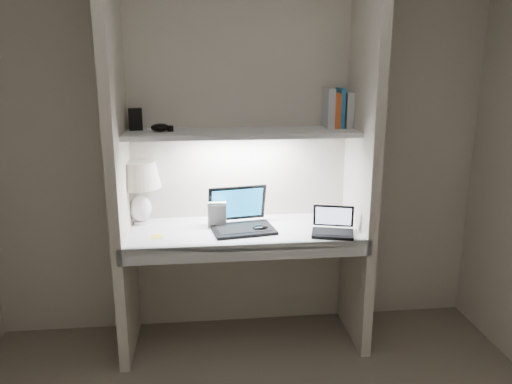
{
  "coord_description": "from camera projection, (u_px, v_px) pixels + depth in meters",
  "views": [
    {
      "loc": [
        -0.24,
        -1.68,
        1.78
      ],
      "look_at": [
        0.06,
        1.05,
        1.05
      ],
      "focal_mm": 35.0,
      "sensor_mm": 36.0,
      "label": 1
    }
  ],
  "objects": [
    {
      "name": "back_wall",
      "position": [
        240.0,
        145.0,
        3.22
      ],
      "size": [
        3.2,
        0.01,
        2.5
      ],
      "primitive_type": "cube",
      "color": "beige",
      "rests_on": "floor"
    },
    {
      "name": "alcove_panel_left",
      "position": [
        117.0,
        155.0,
        2.88
      ],
      "size": [
        0.06,
        0.55,
        2.5
      ],
      "primitive_type": "cube",
      "color": "beige",
      "rests_on": "floor"
    },
    {
      "name": "alcove_panel_right",
      "position": [
        363.0,
        150.0,
        3.03
      ],
      "size": [
        0.06,
        0.55,
        2.5
      ],
      "primitive_type": "cube",
      "color": "beige",
      "rests_on": "floor"
    },
    {
      "name": "desk",
      "position": [
        244.0,
        232.0,
        3.08
      ],
      "size": [
        1.4,
        0.55,
        0.04
      ],
      "primitive_type": "cube",
      "color": "white",
      "rests_on": "alcove_panel_left"
    },
    {
      "name": "desk_apron",
      "position": [
        248.0,
        252.0,
        2.84
      ],
      "size": [
        1.46,
        0.03,
        0.1
      ],
      "primitive_type": "cube",
      "color": "silver",
      "rests_on": "desk"
    },
    {
      "name": "shelf",
      "position": [
        242.0,
        133.0,
        3.02
      ],
      "size": [
        1.4,
        0.36,
        0.03
      ],
      "primitive_type": "cube",
      "color": "silver",
      "rests_on": "back_wall"
    },
    {
      "name": "strip_light",
      "position": [
        242.0,
        137.0,
        3.03
      ],
      "size": [
        0.6,
        0.04,
        0.02
      ],
      "primitive_type": "cube",
      "color": "white",
      "rests_on": "shelf"
    },
    {
      "name": "table_lamp",
      "position": [
        139.0,
        182.0,
        3.11
      ],
      "size": [
        0.27,
        0.27,
        0.4
      ],
      "color": "white",
      "rests_on": "desk"
    },
    {
      "name": "laptop_main",
      "position": [
        241.0,
        219.0,
        3.08
      ],
      "size": [
        0.42,
        0.37,
        0.25
      ],
      "rotation": [
        0.0,
        0.0,
        0.16
      ],
      "color": "black",
      "rests_on": "desk"
    },
    {
      "name": "laptop_netbook",
      "position": [
        333.0,
        227.0,
        2.99
      ],
      "size": [
        0.29,
        0.27,
        0.16
      ],
      "rotation": [
        0.0,
        0.0,
        -0.27
      ],
      "color": "black",
      "rests_on": "desk"
    },
    {
      "name": "speaker",
      "position": [
        217.0,
        214.0,
        3.11
      ],
      "size": [
        0.12,
        0.09,
        0.16
      ],
      "primitive_type": "cube",
      "rotation": [
        0.0,
        0.0,
        -0.05
      ],
      "color": "silver",
      "rests_on": "desk"
    },
    {
      "name": "mouse",
      "position": [
        260.0,
        228.0,
        3.03
      ],
      "size": [
        0.12,
        0.09,
        0.04
      ],
      "primitive_type": "ellipsoid",
      "rotation": [
        0.0,
        0.0,
        0.27
      ],
      "color": "black",
      "rests_on": "desk"
    },
    {
      "name": "cable_coil",
      "position": [
        260.0,
        225.0,
        3.13
      ],
      "size": [
        0.13,
        0.13,
        0.01
      ],
      "primitive_type": "torus",
      "rotation": [
        0.0,
        0.0,
        -0.13
      ],
      "color": "black",
      "rests_on": "desk"
    },
    {
      "name": "sticky_note",
      "position": [
        157.0,
        237.0,
        2.94
      ],
      "size": [
        0.08,
        0.08,
        0.0
      ],
      "primitive_type": "cube",
      "rotation": [
        0.0,
        0.0,
        0.19
      ],
      "color": "yellow",
      "rests_on": "desk"
    },
    {
      "name": "book_row",
      "position": [
        343.0,
        109.0,
        3.14
      ],
      "size": [
        0.23,
        0.16,
        0.25
      ],
      "color": "silver",
      "rests_on": "shelf"
    },
    {
      "name": "shelf_box",
      "position": [
        135.0,
        119.0,
        3.02
      ],
      "size": [
        0.09,
        0.07,
        0.13
      ],
      "primitive_type": "cube",
      "rotation": [
        0.0,
        0.0,
        0.22
      ],
      "color": "black",
      "rests_on": "shelf"
    },
    {
      "name": "shelf_gadget",
      "position": [
        160.0,
        127.0,
        2.97
      ],
      "size": [
        0.12,
        0.09,
        0.05
      ],
      "primitive_type": "ellipsoid",
      "rotation": [
        0.0,
        0.0,
        0.1
      ],
      "color": "black",
      "rests_on": "shelf"
    }
  ]
}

